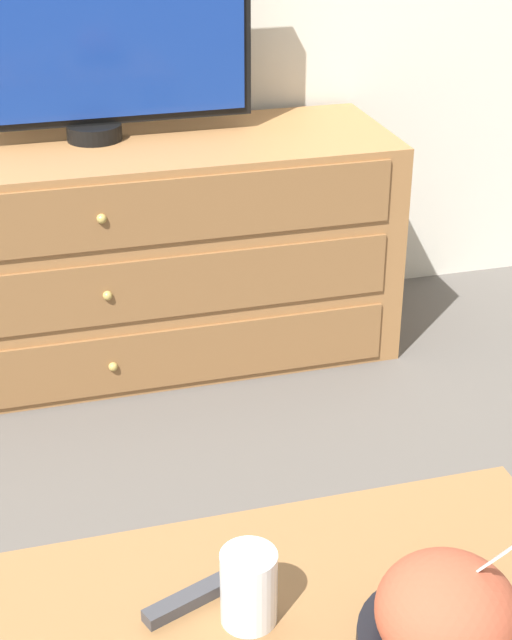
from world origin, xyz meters
name	(u,v)px	position (x,y,z in m)	size (l,w,h in m)	color
ground_plane	(56,321)	(0.00, 0.00, 0.00)	(12.00, 12.00, 0.00)	#56514C
dresser	(96,258)	(0.11, -0.26, 0.30)	(1.59, 0.48, 0.61)	#9E6B3D
tv	(86,30)	(0.14, -0.19, 0.89)	(0.83, 0.14, 0.54)	black
takeout_bowl	(446,620)	(0.35, -1.90, 0.50)	(0.21, 0.21, 0.19)	black
drink_cup	(249,591)	(0.13, -1.78, 0.49)	(0.07, 0.07, 0.11)	beige
remote_control	(198,595)	(0.08, -1.73, 0.45)	(0.16, 0.08, 0.02)	#38383D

